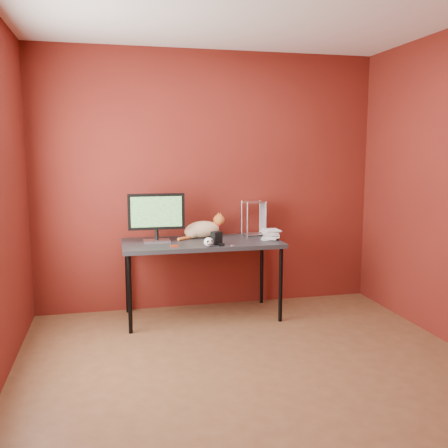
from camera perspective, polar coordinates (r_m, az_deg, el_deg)
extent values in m
cube|color=#55341D|center=(3.76, 3.81, -16.91)|extent=(3.50, 3.50, 0.01)
cube|color=#581510|center=(5.11, -1.74, 4.92)|extent=(3.50, 0.02, 2.60)
cube|color=#581510|center=(1.83, 20.26, -1.76)|extent=(3.50, 0.02, 2.60)
cube|color=black|center=(4.78, -2.58, -2.20)|extent=(1.50, 0.70, 0.04)
cylinder|color=black|center=(4.50, -10.72, -7.92)|extent=(0.04, 0.04, 0.71)
cylinder|color=black|center=(4.76, 6.49, -6.93)|extent=(0.04, 0.04, 0.71)
cylinder|color=black|center=(5.08, -11.01, -6.05)|extent=(0.04, 0.04, 0.71)
cylinder|color=black|center=(5.31, 4.33, -5.29)|extent=(0.04, 0.04, 0.71)
cube|color=silver|center=(4.77, -7.67, -1.93)|extent=(0.25, 0.17, 0.02)
cylinder|color=black|center=(4.76, -7.69, -1.20)|extent=(0.03, 0.03, 0.10)
cube|color=black|center=(4.73, -7.74, 1.41)|extent=(0.53, 0.04, 0.34)
cube|color=#134813|center=(4.73, -7.74, 1.41)|extent=(0.48, 0.01, 0.29)
ellipsoid|color=orange|center=(4.96, -2.47, -0.61)|extent=(0.38, 0.24, 0.17)
ellipsoid|color=orange|center=(4.93, -3.60, -0.86)|extent=(0.19, 0.18, 0.13)
sphere|color=silver|center=(5.00, -1.36, -0.83)|extent=(0.11, 0.11, 0.11)
sphere|color=#CF6828|center=(5.01, -0.59, 0.44)|extent=(0.11, 0.11, 0.11)
cone|color=#CF6828|center=(4.98, -0.41, 1.05)|extent=(0.04, 0.04, 0.05)
cone|color=#CF6828|center=(5.04, -0.66, 1.13)|extent=(0.04, 0.04, 0.05)
cylinder|color=red|center=(5.02, -0.75, -0.09)|extent=(0.08, 0.08, 0.01)
cylinder|color=#CF6828|center=(4.86, -4.43, -1.62)|extent=(0.17, 0.13, 0.03)
ellipsoid|color=silver|center=(4.49, -1.77, -2.06)|extent=(0.09, 0.09, 0.08)
ellipsoid|color=black|center=(4.45, -1.90, -2.02)|extent=(0.02, 0.01, 0.03)
ellipsoid|color=black|center=(4.46, -1.46, -2.00)|extent=(0.02, 0.01, 0.03)
cube|color=black|center=(4.46, -1.67, -2.33)|extent=(0.05, 0.01, 0.00)
cylinder|color=black|center=(4.61, -0.86, -2.25)|extent=(0.10, 0.10, 0.02)
cube|color=black|center=(4.60, -0.87, -1.52)|extent=(0.11, 0.10, 0.10)
imported|color=beige|center=(4.91, 4.45, -0.52)|extent=(0.22, 0.25, 0.20)
imported|color=beige|center=(4.88, 4.48, 1.83)|extent=(0.20, 0.24, 0.20)
imported|color=beige|center=(4.86, 4.50, 4.20)|extent=(0.19, 0.23, 0.20)
imported|color=beige|center=(4.85, 4.53, 6.58)|extent=(0.17, 0.22, 0.20)
imported|color=beige|center=(4.85, 4.56, 8.97)|extent=(0.15, 0.20, 0.20)
cylinder|color=silver|center=(5.00, 2.58, 0.52)|extent=(0.01, 0.01, 0.35)
cylinder|color=silver|center=(5.06, 4.78, 0.59)|extent=(0.01, 0.01, 0.35)
cylinder|color=silver|center=(5.16, 2.09, 0.76)|extent=(0.01, 0.01, 0.35)
cylinder|color=silver|center=(5.22, 4.23, 0.83)|extent=(0.01, 0.01, 0.35)
cube|color=silver|center=(5.13, 3.41, -1.15)|extent=(0.22, 0.18, 0.01)
cube|color=silver|center=(5.09, 3.44, 2.52)|extent=(0.22, 0.18, 0.01)
cube|color=#B5290D|center=(4.52, -5.70, -2.51)|extent=(0.07, 0.03, 0.01)
cube|color=black|center=(4.52, -0.28, -2.39)|extent=(0.05, 0.03, 0.02)
cylinder|color=silver|center=(4.55, 0.98, -2.46)|extent=(0.04, 0.04, 0.00)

